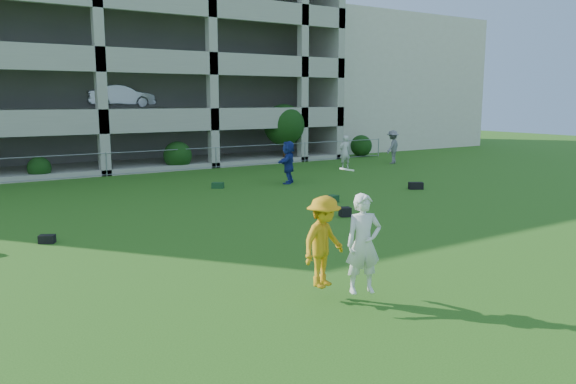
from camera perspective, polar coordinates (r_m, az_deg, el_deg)
ground at (r=12.42m, az=6.33°, el=-8.44°), size 100.00×100.00×0.00m
stucco_building at (r=48.07m, az=6.48°, el=10.80°), size 16.00×14.00×10.00m
bystander_d at (r=25.47m, az=0.04°, el=3.05°), size 1.69×1.66×1.94m
bystander_e at (r=31.20m, az=5.79°, el=4.07°), size 0.71×0.50×1.82m
bystander_f at (r=33.97m, az=10.58°, el=4.52°), size 1.47×1.20×1.98m
bag_black_b at (r=16.33m, az=-23.28°, el=-4.41°), size 0.47×0.41×0.22m
bag_green_c at (r=20.90m, az=4.45°, el=-0.71°), size 0.57×0.46×0.26m
crate_d at (r=18.46m, az=5.81°, el=-2.02°), size 0.45×0.45×0.30m
bag_black_e at (r=24.50m, az=12.85°, el=0.63°), size 0.67×0.57×0.30m
bag_green_g at (r=24.34m, az=-7.15°, el=0.67°), size 0.58×0.55×0.25m
frisbee_contest at (r=10.59m, az=4.85°, el=-5.10°), size 1.47×1.44×2.33m
parking_garage at (r=37.63m, az=-22.00°, el=12.14°), size 30.00×14.00×12.00m
fence at (r=29.27m, az=-17.97°, el=2.72°), size 36.06×0.06×1.20m
shrub_row at (r=31.34m, az=-10.26°, el=5.09°), size 34.38×2.52×3.50m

